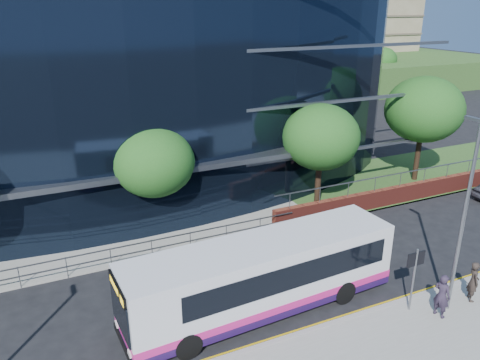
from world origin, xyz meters
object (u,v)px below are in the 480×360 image
tree_dist_e (296,65)px  streetlight_east (464,213)px  tree_far_b (154,162)px  tree_dist_f (382,60)px  city_bus (264,275)px  pedestrian (442,296)px  tree_far_c (321,137)px  pedestrian_b (473,281)px  street_sign (415,267)px  tree_far_d (424,110)px

tree_dist_e → streetlight_east: bearing=-113.1°
tree_far_b → tree_dist_f: bearing=37.1°
city_bus → pedestrian: size_ratio=6.20×
tree_dist_e → city_bus: tree_dist_e is taller
tree_far_c → pedestrian: bearing=-98.5°
city_bus → streetlight_east: bearing=-28.7°
tree_far_b → pedestrian_b: (10.36, -11.66, -3.16)m
city_bus → pedestrian_b: city_bus is taller
tree_far_b → tree_far_c: size_ratio=0.93×
streetlight_east → tree_far_b: bearing=127.6°
street_sign → streetlight_east: size_ratio=0.35×
street_sign → streetlight_east: (1.50, -0.59, 2.29)m
tree_far_c → tree_dist_e: (17.00, 31.00, 0.00)m
pedestrian_b → tree_far_b: bearing=72.0°
tree_far_b → tree_dist_e: (27.00, 30.50, 0.33)m
tree_far_c → tree_dist_f: (33.00, 33.00, -0.33)m
tree_far_b → tree_dist_e: tree_dist_e is taller
street_sign → city_bus: (-5.34, 2.68, -0.49)m
tree_far_c → city_bus: 11.50m
tree_far_c → pedestrian: tree_far_c is taller
tree_far_d → city_bus: bearing=-152.1°
tree_far_c → city_bus: bearing=-134.7°
tree_far_b → streetlight_east: (9.00, -11.67, 0.23)m
city_bus → pedestrian: 7.08m
city_bus → pedestrian_b: (8.19, -3.25, -0.61)m
street_sign → tree_far_c: 11.14m
tree_far_c → tree_dist_f: 46.67m
tree_far_d → pedestrian: tree_far_d is taller
tree_far_b → tree_dist_e: bearing=48.5°
street_sign → tree_dist_e: size_ratio=0.43×
tree_far_c → streetlight_east: streetlight_east is taller
tree_far_c → pedestrian: (-1.71, -11.41, -3.45)m
pedestrian → pedestrian_b: (2.07, 0.25, -0.05)m
tree_dist_f → pedestrian_b: (-32.64, -44.16, -3.16)m
tree_far_d → pedestrian: size_ratio=3.96×
city_bus → pedestrian_b: size_ratio=6.51×
street_sign → pedestrian: size_ratio=1.49×
pedestrian → tree_far_d: bearing=-51.2°
tree_far_b → streetlight_east: size_ratio=0.76×
tree_far_c → tree_dist_e: bearing=61.3°
tree_far_c → streetlight_east: size_ratio=0.81×
streetlight_east → tree_dist_f: bearing=52.4°
tree_dist_f → tree_dist_e: bearing=-172.9°
tree_dist_f → pedestrian_b: bearing=-126.5°
tree_dist_f → pedestrian: (-34.71, -44.41, -3.12)m
pedestrian → city_bus: bearing=49.9°
tree_far_d → tree_far_c: bearing=-173.7°
tree_far_b → city_bus: (2.16, -8.41, -2.55)m
tree_dist_e → pedestrian: bearing=-113.8°
tree_dist_e → pedestrian_b: 45.46m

